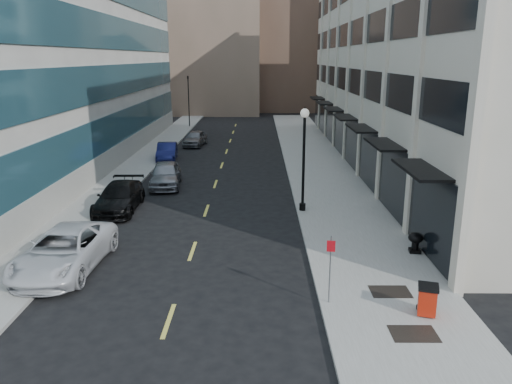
{
  "coord_description": "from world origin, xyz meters",
  "views": [
    {
      "loc": [
        2.91,
        -12.43,
        8.22
      ],
      "look_at": [
        2.79,
        8.09,
        2.67
      ],
      "focal_mm": 35.0,
      "sensor_mm": 36.0,
      "label": 1
    }
  ],
  "objects_px": {
    "car_black_pickup": "(119,197)",
    "car_silver_sedan": "(166,174)",
    "car_blue_sedan": "(167,152)",
    "trash_bin": "(427,299)",
    "lamppost": "(304,150)",
    "traffic_signal": "(188,79)",
    "car_grey_sedan": "(195,138)",
    "car_white_van": "(65,251)",
    "sign_post": "(330,260)",
    "urn_planter": "(416,240)"
  },
  "relations": [
    {
      "from": "car_black_pickup",
      "to": "car_silver_sedan",
      "type": "height_order",
      "value": "car_silver_sedan"
    },
    {
      "from": "car_blue_sedan",
      "to": "trash_bin",
      "type": "xyz_separation_m",
      "value": [
        13.0,
        -25.82,
        -0.01
      ]
    },
    {
      "from": "car_black_pickup",
      "to": "trash_bin",
      "type": "relative_size",
      "value": 5.03
    },
    {
      "from": "trash_bin",
      "to": "lamppost",
      "type": "relative_size",
      "value": 0.18
    },
    {
      "from": "traffic_signal",
      "to": "car_black_pickup",
      "type": "bearing_deg",
      "value": -88.82
    },
    {
      "from": "car_black_pickup",
      "to": "trash_bin",
      "type": "distance_m",
      "value": 17.68
    },
    {
      "from": "car_black_pickup",
      "to": "car_blue_sedan",
      "type": "height_order",
      "value": "car_black_pickup"
    },
    {
      "from": "car_grey_sedan",
      "to": "trash_bin",
      "type": "height_order",
      "value": "car_grey_sedan"
    },
    {
      "from": "car_white_van",
      "to": "car_blue_sedan",
      "type": "xyz_separation_m",
      "value": [
        0.15,
        22.0,
        -0.1
      ]
    },
    {
      "from": "trash_bin",
      "to": "lamppost",
      "type": "height_order",
      "value": "lamppost"
    },
    {
      "from": "car_white_van",
      "to": "lamppost",
      "type": "height_order",
      "value": "lamppost"
    },
    {
      "from": "car_white_van",
      "to": "car_silver_sedan",
      "type": "bearing_deg",
      "value": 85.87
    },
    {
      "from": "sign_post",
      "to": "car_silver_sedan",
      "type": "bearing_deg",
      "value": 125.91
    },
    {
      "from": "lamppost",
      "to": "sign_post",
      "type": "xyz_separation_m",
      "value": [
        0.0,
        -10.63,
        -1.76
      ]
    },
    {
      "from": "car_grey_sedan",
      "to": "car_black_pickup",
      "type": "bearing_deg",
      "value": -87.71
    },
    {
      "from": "car_blue_sedan",
      "to": "car_black_pickup",
      "type": "bearing_deg",
      "value": -96.65
    },
    {
      "from": "traffic_signal",
      "to": "trash_bin",
      "type": "height_order",
      "value": "traffic_signal"
    },
    {
      "from": "car_blue_sedan",
      "to": "traffic_signal",
      "type": "bearing_deg",
      "value": 86.37
    },
    {
      "from": "car_grey_sedan",
      "to": "car_silver_sedan",
      "type": "bearing_deg",
      "value": -83.34
    },
    {
      "from": "traffic_signal",
      "to": "urn_planter",
      "type": "distance_m",
      "value": 43.47
    },
    {
      "from": "car_grey_sedan",
      "to": "car_white_van",
      "type": "bearing_deg",
      "value": -86.5
    },
    {
      "from": "traffic_signal",
      "to": "car_white_van",
      "type": "relative_size",
      "value": 1.19
    },
    {
      "from": "traffic_signal",
      "to": "car_grey_sedan",
      "type": "relative_size",
      "value": 1.62
    },
    {
      "from": "car_grey_sedan",
      "to": "lamppost",
      "type": "xyz_separation_m",
      "value": [
        8.5,
        -21.32,
        2.73
      ]
    },
    {
      "from": "car_silver_sedan",
      "to": "car_grey_sedan",
      "type": "bearing_deg",
      "value": 84.21
    },
    {
      "from": "car_black_pickup",
      "to": "trash_bin",
      "type": "height_order",
      "value": "car_black_pickup"
    },
    {
      "from": "car_black_pickup",
      "to": "car_white_van",
      "type": "bearing_deg",
      "value": -91.22
    },
    {
      "from": "car_grey_sedan",
      "to": "urn_planter",
      "type": "relative_size",
      "value": 4.89
    },
    {
      "from": "car_white_van",
      "to": "urn_planter",
      "type": "xyz_separation_m",
      "value": [
        14.4,
        1.55,
        -0.13
      ]
    },
    {
      "from": "lamppost",
      "to": "sign_post",
      "type": "bearing_deg",
      "value": -90.0
    },
    {
      "from": "lamppost",
      "to": "car_black_pickup",
      "type": "bearing_deg",
      "value": 177.88
    },
    {
      "from": "car_white_van",
      "to": "car_blue_sedan",
      "type": "height_order",
      "value": "car_white_van"
    },
    {
      "from": "car_white_van",
      "to": "trash_bin",
      "type": "xyz_separation_m",
      "value": [
        13.15,
        -3.82,
        -0.11
      ]
    },
    {
      "from": "car_black_pickup",
      "to": "car_grey_sedan",
      "type": "height_order",
      "value": "car_black_pickup"
    },
    {
      "from": "lamppost",
      "to": "trash_bin",
      "type": "bearing_deg",
      "value": -75.09
    },
    {
      "from": "traffic_signal",
      "to": "car_silver_sedan",
      "type": "xyz_separation_m",
      "value": [
        2.3,
        -28.67,
        -4.9
      ]
    },
    {
      "from": "car_blue_sedan",
      "to": "urn_planter",
      "type": "bearing_deg",
      "value": -61.18
    },
    {
      "from": "traffic_signal",
      "to": "lamppost",
      "type": "bearing_deg",
      "value": -72.56
    },
    {
      "from": "car_black_pickup",
      "to": "car_grey_sedan",
      "type": "distance_m",
      "value": 21.01
    },
    {
      "from": "traffic_signal",
      "to": "sign_post",
      "type": "height_order",
      "value": "traffic_signal"
    },
    {
      "from": "car_white_van",
      "to": "car_grey_sedan",
      "type": "height_order",
      "value": "car_white_van"
    },
    {
      "from": "car_silver_sedan",
      "to": "urn_planter",
      "type": "distance_m",
      "value": 17.4
    },
    {
      "from": "trash_bin",
      "to": "urn_planter",
      "type": "bearing_deg",
      "value": 93.51
    },
    {
      "from": "traffic_signal",
      "to": "lamppost",
      "type": "relative_size",
      "value": 1.24
    },
    {
      "from": "car_silver_sedan",
      "to": "trash_bin",
      "type": "relative_size",
      "value": 4.64
    },
    {
      "from": "car_white_van",
      "to": "sign_post",
      "type": "relative_size",
      "value": 2.44
    },
    {
      "from": "car_blue_sedan",
      "to": "lamppost",
      "type": "bearing_deg",
      "value": -61.35
    },
    {
      "from": "car_grey_sedan",
      "to": "lamppost",
      "type": "height_order",
      "value": "lamppost"
    },
    {
      "from": "sign_post",
      "to": "traffic_signal",
      "type": "bearing_deg",
      "value": 111.92
    },
    {
      "from": "car_black_pickup",
      "to": "trash_bin",
      "type": "xyz_separation_m",
      "value": [
        13.15,
        -11.82,
        -0.05
      ]
    }
  ]
}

